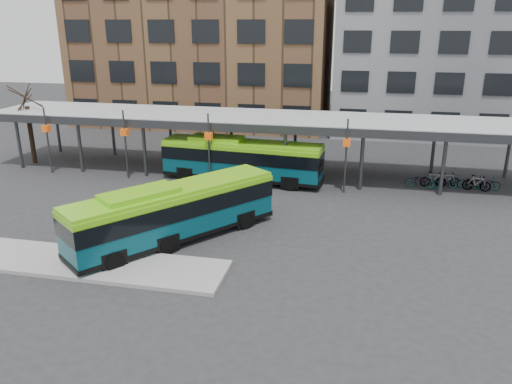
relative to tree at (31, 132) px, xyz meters
The scene contains 10 objects.
ground 21.77m from the tree, 33.69° to the right, with size 120.00×120.00×0.00m, color #28282B.
boarding_island 19.67m from the tree, 50.19° to the right, with size 14.00×3.00×0.18m, color gray.
canopy 18.03m from the tree, ahead, with size 40.00×6.53×4.80m.
tree is the anchor object (origin of this frame).
building_brick 23.18m from the tree, 68.20° to the left, with size 26.00×14.00×22.00m, color brown.
building_grey 40.17m from the tree, 30.47° to the left, with size 24.00×14.00×20.00m, color slate.
bus_front 19.80m from the tree, 35.87° to the right, with size 8.52×10.08×3.02m.
bus_rear 17.01m from the tree, ahead, with size 11.13×3.29×3.02m.
pedestrian 20.16m from the tree, 48.07° to the right, with size 0.68×0.78×1.79m.
bike_rack 31.13m from the tree, ahead, with size 5.95×1.37×1.05m.
Camera 1 is at (6.80, -21.25, 10.45)m, focal length 35.00 mm.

